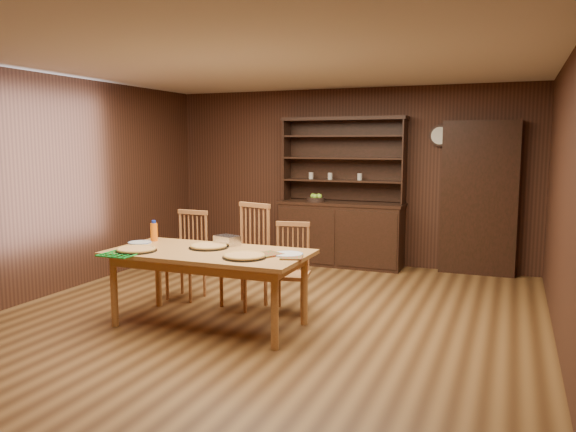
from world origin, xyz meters
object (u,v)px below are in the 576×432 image
at_px(dining_table, 209,259).
at_px(juice_bottle, 154,231).
at_px(chair_center, 249,251).
at_px(chair_left, 189,252).
at_px(chair_right, 291,264).
at_px(china_hutch, 341,225).

distance_m(dining_table, juice_bottle, 0.90).
bearing_deg(chair_center, chair_left, -165.59).
xyz_separation_m(chair_left, chair_right, (1.30, -0.04, -0.04)).
height_order(chair_right, juice_bottle, juice_bottle).
relative_size(dining_table, chair_right, 2.05).
relative_size(chair_left, chair_center, 0.89).
xyz_separation_m(chair_center, chair_right, (0.51, -0.00, -0.10)).
distance_m(dining_table, chair_center, 0.80).
relative_size(chair_center, chair_right, 1.19).
bearing_deg(juice_bottle, chair_left, 80.99).
distance_m(chair_center, juice_bottle, 1.05).
relative_size(dining_table, chair_left, 1.92).
bearing_deg(juice_bottle, china_hutch, 66.67).
bearing_deg(china_hutch, chair_left, -116.35).
distance_m(china_hutch, dining_table, 3.19).
height_order(chair_left, chair_center, chair_center).
bearing_deg(china_hutch, dining_table, -97.35).
bearing_deg(dining_table, chair_left, 131.97).
bearing_deg(chair_right, china_hutch, 82.19).
distance_m(dining_table, chair_left, 1.13).
height_order(china_hutch, chair_center, china_hutch).
bearing_deg(dining_table, juice_bottle, 161.32).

